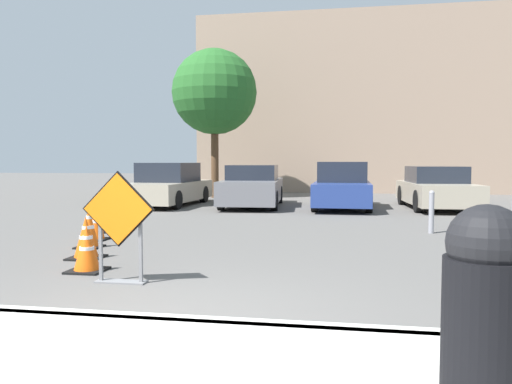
{
  "coord_description": "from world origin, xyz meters",
  "views": [
    {
      "loc": [
        1.58,
        -4.22,
        1.54
      ],
      "look_at": [
        -0.56,
        8.55,
        0.75
      ],
      "focal_mm": 35.0,
      "sensor_mm": 36.0,
      "label": 1
    }
  ],
  "objects_px": {
    "traffic_cone_fourth": "(96,222)",
    "road_closed_sign": "(119,221)",
    "parked_car_nearest": "(168,186)",
    "bollard_nearest": "(431,211)",
    "parked_car_second": "(253,187)",
    "traffic_cone_nearest": "(87,249)",
    "trash_bin": "(485,301)",
    "parked_car_fourth": "(436,189)",
    "traffic_cone_second": "(86,238)",
    "parked_car_third": "(342,187)",
    "traffic_cone_third": "(89,228)",
    "traffic_cone_fifth": "(100,216)"
  },
  "relations": [
    {
      "from": "traffic_cone_third",
      "to": "road_closed_sign",
      "type": "bearing_deg",
      "value": -54.86
    },
    {
      "from": "traffic_cone_fourth",
      "to": "traffic_cone_fifth",
      "type": "xyz_separation_m",
      "value": [
        -0.43,
        1.01,
        0.01
      ]
    },
    {
      "from": "traffic_cone_third",
      "to": "trash_bin",
      "type": "bearing_deg",
      "value": -44.6
    },
    {
      "from": "parked_car_third",
      "to": "parked_car_nearest",
      "type": "bearing_deg",
      "value": -0.67
    },
    {
      "from": "road_closed_sign",
      "to": "traffic_cone_nearest",
      "type": "height_order",
      "value": "road_closed_sign"
    },
    {
      "from": "bollard_nearest",
      "to": "parked_car_second",
      "type": "bearing_deg",
      "value": 130.5
    },
    {
      "from": "traffic_cone_nearest",
      "to": "road_closed_sign",
      "type": "bearing_deg",
      "value": -37.34
    },
    {
      "from": "traffic_cone_second",
      "to": "trash_bin",
      "type": "bearing_deg",
      "value": -41.43
    },
    {
      "from": "parked_car_second",
      "to": "parked_car_fourth",
      "type": "bearing_deg",
      "value": 178.35
    },
    {
      "from": "traffic_cone_fifth",
      "to": "parked_car_third",
      "type": "height_order",
      "value": "parked_car_third"
    },
    {
      "from": "traffic_cone_fifth",
      "to": "bollard_nearest",
      "type": "bearing_deg",
      "value": 8.34
    },
    {
      "from": "bollard_nearest",
      "to": "parked_car_third",
      "type": "bearing_deg",
      "value": 108.49
    },
    {
      "from": "road_closed_sign",
      "to": "parked_car_fourth",
      "type": "height_order",
      "value": "road_closed_sign"
    },
    {
      "from": "parked_car_fourth",
      "to": "traffic_cone_second",
      "type": "bearing_deg",
      "value": 51.05
    },
    {
      "from": "parked_car_third",
      "to": "bollard_nearest",
      "type": "bearing_deg",
      "value": 109.42
    },
    {
      "from": "trash_bin",
      "to": "bollard_nearest",
      "type": "xyz_separation_m",
      "value": [
        1.11,
        8.07,
        -0.24
      ]
    },
    {
      "from": "traffic_cone_nearest",
      "to": "bollard_nearest",
      "type": "xyz_separation_m",
      "value": [
        5.43,
        4.69,
        0.17
      ]
    },
    {
      "from": "traffic_cone_nearest",
      "to": "traffic_cone_fourth",
      "type": "relative_size",
      "value": 0.88
    },
    {
      "from": "parked_car_second",
      "to": "traffic_cone_nearest",
      "type": "bearing_deg",
      "value": 83.39
    },
    {
      "from": "traffic_cone_nearest",
      "to": "parked_car_fourth",
      "type": "xyz_separation_m",
      "value": [
        6.61,
        10.64,
        0.34
      ]
    },
    {
      "from": "bollard_nearest",
      "to": "traffic_cone_fifth",
      "type": "bearing_deg",
      "value": -171.66
    },
    {
      "from": "traffic_cone_nearest",
      "to": "trash_bin",
      "type": "height_order",
      "value": "trash_bin"
    },
    {
      "from": "traffic_cone_third",
      "to": "parked_car_fourth",
      "type": "xyz_separation_m",
      "value": [
        7.53,
        8.84,
        0.29
      ]
    },
    {
      "from": "parked_car_nearest",
      "to": "bollard_nearest",
      "type": "xyz_separation_m",
      "value": [
        7.93,
        -5.73,
        -0.19
      ]
    },
    {
      "from": "traffic_cone_fifth",
      "to": "parked_car_nearest",
      "type": "xyz_separation_m",
      "value": [
        -0.84,
        6.77,
        0.31
      ]
    },
    {
      "from": "traffic_cone_fifth",
      "to": "trash_bin",
      "type": "distance_m",
      "value": 9.24
    },
    {
      "from": "traffic_cone_nearest",
      "to": "traffic_cone_fourth",
      "type": "xyz_separation_m",
      "value": [
        -1.23,
        2.64,
        0.04
      ]
    },
    {
      "from": "traffic_cone_fourth",
      "to": "parked_car_second",
      "type": "height_order",
      "value": "parked_car_second"
    },
    {
      "from": "traffic_cone_nearest",
      "to": "parked_car_third",
      "type": "relative_size",
      "value": 0.15
    },
    {
      "from": "traffic_cone_fourth",
      "to": "parked_car_fourth",
      "type": "distance_m",
      "value": 11.2
    },
    {
      "from": "traffic_cone_third",
      "to": "parked_car_fourth",
      "type": "distance_m",
      "value": 11.62
    },
    {
      "from": "traffic_cone_fourth",
      "to": "trash_bin",
      "type": "xyz_separation_m",
      "value": [
        5.55,
        -6.02,
        0.37
      ]
    },
    {
      "from": "parked_car_nearest",
      "to": "parked_car_third",
      "type": "relative_size",
      "value": 1.05
    },
    {
      "from": "bollard_nearest",
      "to": "traffic_cone_second",
      "type": "bearing_deg",
      "value": -147.15
    },
    {
      "from": "traffic_cone_nearest",
      "to": "traffic_cone_second",
      "type": "relative_size",
      "value": 0.97
    },
    {
      "from": "traffic_cone_second",
      "to": "traffic_cone_fourth",
      "type": "bearing_deg",
      "value": 112.77
    },
    {
      "from": "traffic_cone_fifth",
      "to": "parked_car_fourth",
      "type": "xyz_separation_m",
      "value": [
        8.27,
        6.99,
        0.28
      ]
    },
    {
      "from": "parked_car_second",
      "to": "parked_car_nearest",
      "type": "bearing_deg",
      "value": -3.57
    },
    {
      "from": "traffic_cone_fourth",
      "to": "parked_car_second",
      "type": "bearing_deg",
      "value": 77.26
    },
    {
      "from": "parked_car_nearest",
      "to": "parked_car_fourth",
      "type": "bearing_deg",
      "value": -176.37
    },
    {
      "from": "parked_car_fourth",
      "to": "parked_car_nearest",
      "type": "bearing_deg",
      "value": -1.6
    },
    {
      "from": "parked_car_third",
      "to": "parked_car_fourth",
      "type": "xyz_separation_m",
      "value": [
        3.04,
        0.39,
        -0.05
      ]
    },
    {
      "from": "traffic_cone_fourth",
      "to": "trash_bin",
      "type": "bearing_deg",
      "value": -47.29
    },
    {
      "from": "parked_car_nearest",
      "to": "parked_car_second",
      "type": "bearing_deg",
      "value": -177.65
    },
    {
      "from": "traffic_cone_fifth",
      "to": "parked_car_nearest",
      "type": "relative_size",
      "value": 0.16
    },
    {
      "from": "traffic_cone_fourth",
      "to": "road_closed_sign",
      "type": "bearing_deg",
      "value": -58.44
    },
    {
      "from": "traffic_cone_second",
      "to": "parked_car_fourth",
      "type": "height_order",
      "value": "parked_car_fourth"
    },
    {
      "from": "traffic_cone_second",
      "to": "trash_bin",
      "type": "xyz_separation_m",
      "value": [
        4.81,
        -4.25,
        0.4
      ]
    },
    {
      "from": "traffic_cone_nearest",
      "to": "parked_car_nearest",
      "type": "distance_m",
      "value": 10.72
    },
    {
      "from": "parked_car_second",
      "to": "trash_bin",
      "type": "relative_size",
      "value": 4.03
    }
  ]
}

